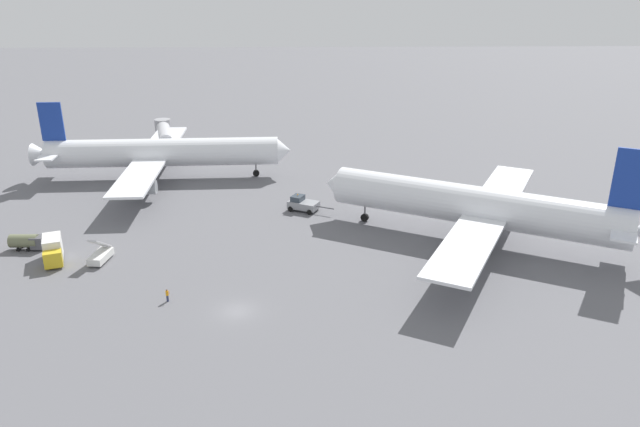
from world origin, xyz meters
The scene contains 9 objects.
ground_plane centered at (0.00, 0.00, 0.00)m, with size 600.00×600.00×0.00m, color slate.
airliner_at_gate_left centered at (-19.97, 52.52, 5.20)m, with size 50.75×48.95×15.54m.
airliner_being_pushed centered at (34.14, 20.00, 5.62)m, with size 45.93×46.97×16.87m.
pushback_tug centered at (8.00, 33.65, 1.20)m, with size 8.06×5.10×2.85m.
gse_fuel_bowser_stubby centered at (-32.67, 18.61, 1.33)m, with size 4.94×2.09×2.40m.
gse_stair_truck_yellow centered at (-20.70, 14.25, 1.03)m, with size 2.64×4.84×4.06m.
gse_catering_truck_tall centered at (-27.31, 14.39, 1.76)m, with size 4.25×6.31×3.50m.
ground_crew_ramp_agent_by_cones centered at (-8.88, 2.61, 0.88)m, with size 0.49×0.36×1.68m.
jet_bridge centered at (-24.54, 75.54, 3.91)m, with size 7.29×17.14×5.69m.
Camera 1 is at (8.23, -63.27, 37.48)m, focal length 33.59 mm.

